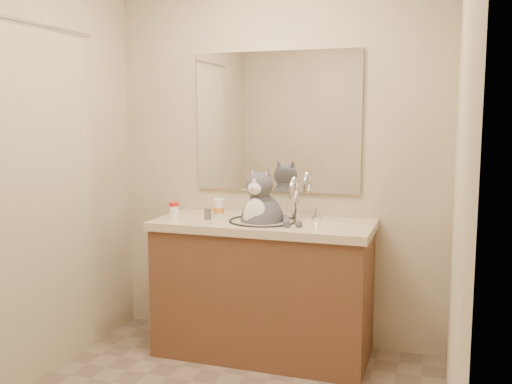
# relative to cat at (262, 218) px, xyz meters

# --- Properties ---
(room) EXTENTS (2.22, 2.52, 2.42)m
(room) POSITION_rel_cat_xyz_m (0.01, -0.95, 0.33)
(room) COLOR #85705B
(room) RESTS_ON ground
(vanity) EXTENTS (1.34, 0.59, 1.12)m
(vanity) POSITION_rel_cat_xyz_m (0.01, 0.01, -0.42)
(vanity) COLOR brown
(vanity) RESTS_ON ground
(mirror) EXTENTS (1.10, 0.02, 0.90)m
(mirror) POSITION_rel_cat_xyz_m (0.01, 0.28, 0.58)
(mirror) COLOR white
(mirror) RESTS_ON room
(shower_curtain) EXTENTS (0.02, 1.30, 1.93)m
(shower_curtain) POSITION_rel_cat_xyz_m (-1.04, -0.85, 0.17)
(shower_curtain) COLOR beige
(shower_curtain) RESTS_ON ground
(cat) EXTENTS (0.38, 0.35, 0.54)m
(cat) POSITION_rel_cat_xyz_m (0.00, 0.00, 0.00)
(cat) COLOR #4B4B50
(cat) RESTS_ON vanity
(pill_bottle_redcap) EXTENTS (0.07, 0.07, 0.10)m
(pill_bottle_redcap) POSITION_rel_cat_xyz_m (-0.54, -0.10, 0.04)
(pill_bottle_redcap) COLOR white
(pill_bottle_redcap) RESTS_ON vanity
(pill_bottle_orange) EXTENTS (0.07, 0.07, 0.12)m
(pill_bottle_orange) POSITION_rel_cat_xyz_m (-0.29, 0.03, 0.04)
(pill_bottle_orange) COLOR white
(pill_bottle_orange) RESTS_ON vanity
(grey_canister) EXTENTS (0.06, 0.06, 0.07)m
(grey_canister) POSITION_rel_cat_xyz_m (-0.34, -0.05, 0.02)
(grey_canister) COLOR slate
(grey_canister) RESTS_ON vanity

